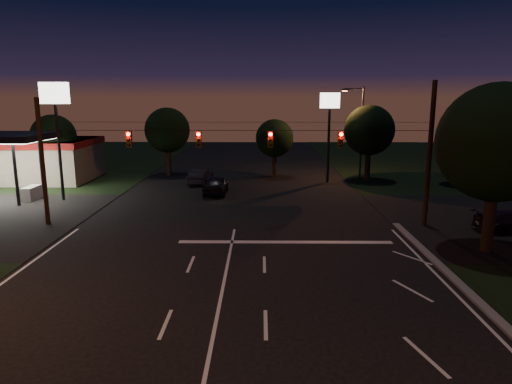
{
  "coord_description": "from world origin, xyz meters",
  "views": [
    {
      "loc": [
        1.61,
        -13.03,
        7.98
      ],
      "look_at": [
        1.36,
        10.92,
        3.0
      ],
      "focal_mm": 32.0,
      "sensor_mm": 36.0,
      "label": 1
    }
  ],
  "objects_px": {
    "utility_pole_right": "(424,225)",
    "car_oncoming_a": "(215,185)",
    "tree_right_near": "(496,144)",
    "car_oncoming_b": "(200,177)"
  },
  "relations": [
    {
      "from": "utility_pole_right",
      "to": "car_oncoming_a",
      "type": "distance_m",
      "value": 17.15
    },
    {
      "from": "car_oncoming_a",
      "to": "car_oncoming_b",
      "type": "bearing_deg",
      "value": -65.48
    },
    {
      "from": "utility_pole_right",
      "to": "car_oncoming_a",
      "type": "bearing_deg",
      "value": 145.96
    },
    {
      "from": "car_oncoming_a",
      "to": "car_oncoming_b",
      "type": "xyz_separation_m",
      "value": [
        -1.84,
        4.38,
        -0.09
      ]
    },
    {
      "from": "car_oncoming_a",
      "to": "tree_right_near",
      "type": "bearing_deg",
      "value": 139.24
    },
    {
      "from": "utility_pole_right",
      "to": "car_oncoming_a",
      "type": "relative_size",
      "value": 1.95
    },
    {
      "from": "tree_right_near",
      "to": "car_oncoming_a",
      "type": "relative_size",
      "value": 1.89
    },
    {
      "from": "tree_right_near",
      "to": "car_oncoming_b",
      "type": "bearing_deg",
      "value": 133.04
    },
    {
      "from": "tree_right_near",
      "to": "car_oncoming_b",
      "type": "xyz_separation_m",
      "value": [
        -17.56,
        18.81,
        -4.98
      ]
    },
    {
      "from": "utility_pole_right",
      "to": "car_oncoming_a",
      "type": "height_order",
      "value": "utility_pole_right"
    }
  ]
}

